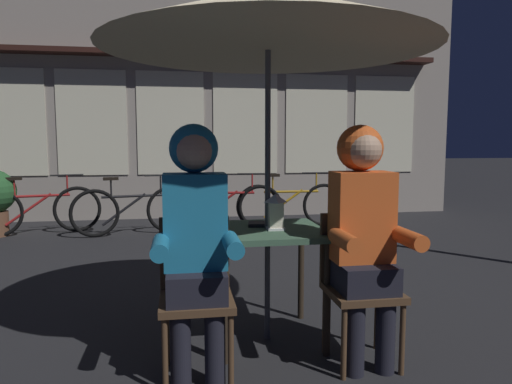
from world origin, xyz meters
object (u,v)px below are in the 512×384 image
Objects in this scene: person_right_hooded at (363,221)px; bicycle_third at (226,206)px; cafe_table at (267,244)px; patio_umbrella at (268,19)px; lantern at (275,211)px; person_left_hooded at (195,226)px; bicycle_nearest at (38,210)px; bicycle_second at (133,210)px; chair_left at (196,287)px; book at (263,224)px; chair_right at (358,279)px; bicycle_fourth at (291,205)px.

person_right_hooded is 4.40m from bicycle_third.
patio_umbrella reaches higher than cafe_table.
person_left_hooded is at bearing -143.95° from lantern.
bicycle_second is (1.31, -0.23, 0.00)m from bicycle_nearest.
chair_left is 0.36m from person_left_hooded.
person_right_hooded reaches higher than book.
bicycle_nearest is at bearing 179.33° from bicycle_third.
patio_umbrella is (0.00, 0.00, 1.42)m from cafe_table.
patio_umbrella is at bearing -91.73° from bicycle_third.
person_left_hooded is at bearing -90.00° from chair_left.
patio_umbrella is 1.68m from chair_right.
bicycle_fourth is at bearing 69.75° from chair_left.
lantern is 0.65m from person_left_hooded.
bicycle_fourth is at bearing 5.19° from bicycle_second.
person_left_hooded is at bearing 180.00° from person_right_hooded.
cafe_table is at bearing -105.73° from bicycle_fourth.
cafe_table is at bearing 133.17° from lantern.
lantern is 0.27× the size of chair_right.
lantern is 1.16× the size of book.
bicycle_nearest is at bearing 122.34° from patio_umbrella.
person_right_hooded is (0.48, -0.43, -1.21)m from patio_umbrella.
bicycle_third is (-0.36, 4.36, -0.50)m from person_right_hooded.
bicycle_second is at bearing -10.11° from bicycle_nearest.
chair_left is 0.96m from chair_right.
bicycle_second is 8.28× the size of book.
bicycle_nearest is (-2.99, 4.33, -0.14)m from chair_right.
bicycle_nearest is at bearing 124.26° from person_right_hooded.
person_right_hooded reaches higher than bicycle_second.
bicycle_third is at bearing 82.18° from person_left_hooded.
lantern is (0.04, -0.05, 0.22)m from cafe_table.
book reaches higher than cafe_table.
chair_right is (0.96, 0.00, 0.00)m from chair_left.
chair_left is 4.35× the size of book.
bicycle_second is (-1.20, 3.73, -0.29)m from cafe_table.
bicycle_third is at bearing -179.56° from bicycle_fourth.
person_right_hooded reaches higher than chair_right.
lantern is 4.01m from bicycle_third.
person_left_hooded reaches higher than chair_left.
bicycle_third is (2.63, -0.03, 0.00)m from bicycle_nearest.
chair_right is 4.35× the size of book.
person_right_hooded is at bearing -41.57° from cafe_table.
cafe_table is at bearing 138.43° from person_right_hooded.
lantern is 0.72m from chair_left.
patio_umbrella is at bearing -57.66° from bicycle_nearest.
cafe_table is 3.70× the size of book.
person_left_hooded is 7.00× the size of book.
bicycle_fourth is (0.63, 4.31, -0.14)m from chair_right.
person_left_hooded is 4.25m from bicycle_second.
person_left_hooded and person_right_hooded have the same top height.
patio_umbrella reaches higher than chair_right.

